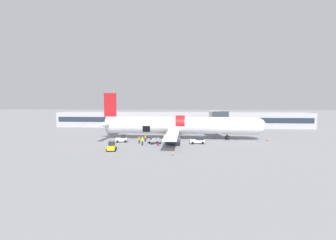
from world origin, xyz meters
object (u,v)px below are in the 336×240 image
(ground_crew_driver, at_px, (145,138))
(suitcase_on_tarmac_upright, at_px, (158,144))
(ground_crew_loader_a, at_px, (142,141))
(baggage_tug_mid, at_px, (122,139))
(ground_crew_supervisor, at_px, (165,137))
(ground_crew_marshal, at_px, (139,140))
(ground_crew_loader_b, at_px, (169,139))
(baggage_tug_lead, at_px, (112,147))
(baggage_tug_rear, at_px, (198,141))
(ground_crew_helper, at_px, (174,138))
(baggage_cart_loading, at_px, (155,141))
(airplane, at_px, (178,126))

(ground_crew_driver, xyz_separation_m, suitcase_on_tarmac_upright, (3.46, -4.60, -0.45))
(ground_crew_loader_a, bearing_deg, ground_crew_driver, 93.13)
(baggage_tug_mid, relative_size, ground_crew_supervisor, 1.67)
(ground_crew_loader_a, bearing_deg, ground_crew_marshal, 117.68)
(ground_crew_loader_b, height_order, suitcase_on_tarmac_upright, ground_crew_loader_b)
(baggage_tug_lead, bearing_deg, baggage_tug_rear, 27.09)
(ground_crew_supervisor, bearing_deg, ground_crew_helper, -31.45)
(baggage_tug_rear, distance_m, suitcase_on_tarmac_upright, 8.65)
(ground_crew_helper, bearing_deg, ground_crew_loader_a, -148.30)
(baggage_cart_loading, height_order, ground_crew_supervisor, ground_crew_supervisor)
(ground_crew_loader_a, distance_m, ground_crew_helper, 7.27)
(suitcase_on_tarmac_upright, bearing_deg, baggage_tug_lead, -145.78)
(ground_crew_loader_b, bearing_deg, suitcase_on_tarmac_upright, -122.18)
(ground_crew_loader_b, bearing_deg, baggage_tug_mid, 178.74)
(baggage_tug_mid, distance_m, ground_crew_marshal, 4.32)
(ground_crew_marshal, bearing_deg, baggage_cart_loading, 0.63)
(baggage_tug_rear, distance_m, ground_crew_loader_b, 6.17)
(baggage_cart_loading, distance_m, ground_crew_helper, 4.28)
(ground_crew_driver, xyz_separation_m, ground_crew_helper, (6.44, -0.77, 0.13))
(baggage_cart_loading, xyz_separation_m, ground_crew_loader_b, (2.97, 1.00, 0.41))
(baggage_tug_rear, xyz_separation_m, ground_crew_driver, (-11.62, 1.75, 0.15))
(baggage_cart_loading, xyz_separation_m, ground_crew_helper, (3.94, 1.64, 0.38))
(ground_crew_loader_a, bearing_deg, airplane, 50.99)
(baggage_tug_lead, relative_size, baggage_cart_loading, 0.83)
(ground_crew_loader_b, xyz_separation_m, ground_crew_marshal, (-6.34, -1.04, -0.15))
(baggage_tug_mid, relative_size, suitcase_on_tarmac_upright, 3.36)
(baggage_tug_lead, bearing_deg, ground_crew_helper, 40.27)
(baggage_tug_rear, bearing_deg, ground_crew_loader_a, -165.95)
(ground_crew_supervisor, relative_size, ground_crew_helper, 0.95)
(baggage_cart_loading, bearing_deg, ground_crew_supervisor, 58.73)
(ground_crew_marshal, bearing_deg, baggage_tug_mid, 162.92)
(ground_crew_driver, distance_m, ground_crew_marshal, 2.61)
(ground_crew_marshal, bearing_deg, ground_crew_driver, 70.48)
(ground_crew_supervisor, xyz_separation_m, suitcase_on_tarmac_upright, (-0.83, -5.14, -0.53))
(ground_crew_loader_b, distance_m, ground_crew_helper, 1.17)
(ground_crew_helper, bearing_deg, ground_crew_marshal, -167.04)
(ground_crew_helper, bearing_deg, ground_crew_driver, 173.14)
(ground_crew_helper, bearing_deg, airplane, 80.26)
(baggage_cart_loading, relative_size, ground_crew_loader_a, 1.95)
(baggage_tug_rear, distance_m, ground_crew_supervisor, 7.68)
(ground_crew_loader_b, xyz_separation_m, suitcase_on_tarmac_upright, (-2.01, -3.19, -0.60))
(baggage_cart_loading, relative_size, ground_crew_marshal, 2.23)
(baggage_cart_loading, bearing_deg, ground_crew_helper, 22.66)
(baggage_tug_rear, xyz_separation_m, baggage_cart_loading, (-9.12, -0.67, -0.09))
(ground_crew_loader_b, bearing_deg, baggage_tug_lead, -139.13)
(ground_crew_loader_a, bearing_deg, ground_crew_loader_b, 31.36)
(baggage_tug_rear, xyz_separation_m, ground_crew_supervisor, (-7.33, 2.29, 0.23))
(baggage_tug_mid, bearing_deg, ground_crew_loader_a, -32.98)
(baggage_tug_lead, xyz_separation_m, suitcase_on_tarmac_upright, (7.83, 5.33, -0.32))
(baggage_tug_lead, distance_m, ground_crew_marshal, 8.26)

